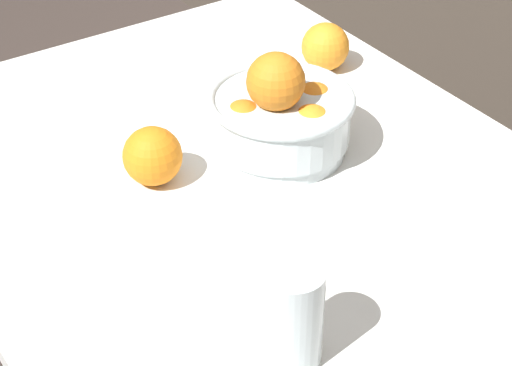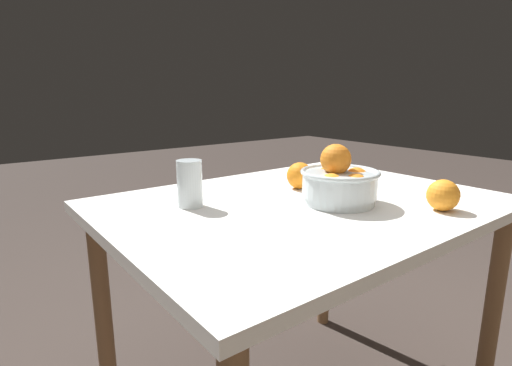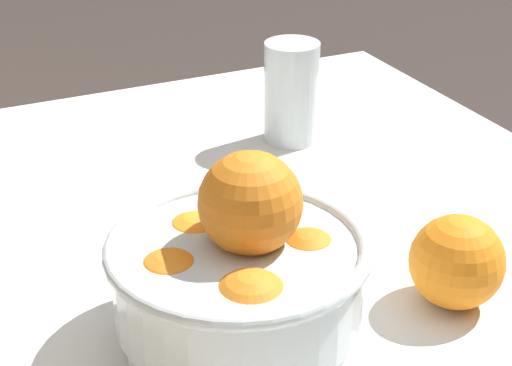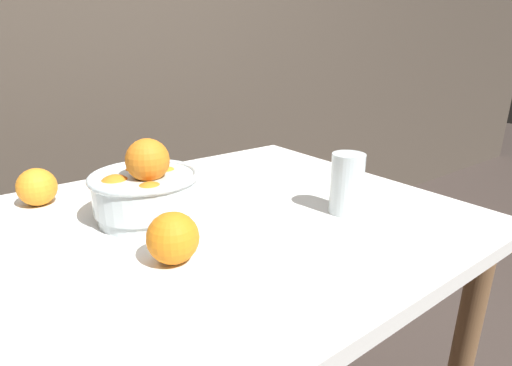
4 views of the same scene
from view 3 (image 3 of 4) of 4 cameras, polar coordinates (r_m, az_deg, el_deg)
dining_table at (r=0.84m, az=2.57°, el=-11.86°), size 1.08×0.81×0.73m
fruit_bowl at (r=0.69m, az=-1.23°, el=-6.32°), size 0.21×0.21×0.16m
juice_glass at (r=1.04m, az=2.37°, el=5.86°), size 0.07×0.07×0.12m
orange_loose_front at (r=0.76m, az=13.24°, el=-5.14°), size 0.08×0.08×0.08m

